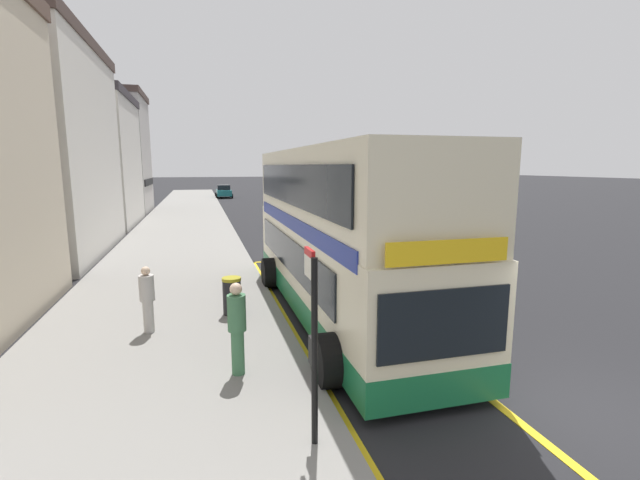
# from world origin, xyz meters

# --- Properties ---
(ground_plane) EXTENTS (260.00, 260.00, 0.00)m
(ground_plane) POSITION_xyz_m (0.00, 32.00, 0.00)
(ground_plane) COLOR black
(pavement_near) EXTENTS (6.00, 76.00, 0.14)m
(pavement_near) POSITION_xyz_m (-7.00, 32.00, 0.07)
(pavement_near) COLOR gray
(pavement_near) RESTS_ON ground
(double_decker_bus) EXTENTS (3.25, 10.80, 4.40)m
(double_decker_bus) POSITION_xyz_m (-2.46, 6.05, 2.06)
(double_decker_bus) COLOR beige
(double_decker_bus) RESTS_ON ground
(bus_bay_markings) EXTENTS (2.80, 14.44, 0.01)m
(bus_bay_markings) POSITION_xyz_m (-2.60, 5.89, 0.01)
(bus_bay_markings) COLOR gold
(bus_bay_markings) RESTS_ON ground
(bus_stop_sign) EXTENTS (0.09, 0.51, 2.72)m
(bus_stop_sign) POSITION_xyz_m (-4.55, 0.53, 1.74)
(bus_stop_sign) COLOR black
(bus_stop_sign) RESTS_ON pavement_near
(terrace_mid) EXTENTS (7.26, 10.56, 9.47)m
(terrace_mid) POSITION_xyz_m (-13.76, 17.09, 4.74)
(terrace_mid) COLOR silver
(terrace_mid) RESTS_ON ground
(terrace_far) EXTENTS (10.44, 9.25, 8.72)m
(terrace_far) POSITION_xyz_m (-15.32, 27.54, 4.37)
(terrace_far) COLOR silver
(terrace_far) RESTS_ON ground
(terrace_corner) EXTENTS (11.12, 7.53, 10.95)m
(terrace_corner) POSITION_xyz_m (-15.65, 36.10, 5.03)
(terrace_corner) COLOR #B2ADA8
(terrace_corner) RESTS_ON ground
(parked_car_teal_distant) EXTENTS (2.09, 4.20, 1.62)m
(parked_car_teal_distant) POSITION_xyz_m (-3.02, 51.99, 0.80)
(parked_car_teal_distant) COLOR #196066
(parked_car_teal_distant) RESTS_ON ground
(parked_car_black_ahead) EXTENTS (2.09, 4.20, 1.62)m
(parked_car_black_ahead) POSITION_xyz_m (5.01, 23.63, 0.80)
(parked_car_black_ahead) COLOR black
(parked_car_black_ahead) RESTS_ON ground
(parked_car_navy_behind) EXTENTS (2.09, 4.20, 1.62)m
(parked_car_navy_behind) POSITION_xyz_m (5.06, 38.64, 0.80)
(parked_car_navy_behind) COLOR navy
(parked_car_navy_behind) RESTS_ON ground
(pedestrian_waiting_near_sign) EXTENTS (0.34, 0.34, 1.75)m
(pedestrian_waiting_near_sign) POSITION_xyz_m (-5.40, 2.84, 1.09)
(pedestrian_waiting_near_sign) COLOR #3F724C
(pedestrian_waiting_near_sign) RESTS_ON pavement_near
(pedestrian_further_back) EXTENTS (0.34, 0.34, 1.56)m
(pedestrian_further_back) POSITION_xyz_m (-7.23, 5.52, 0.98)
(pedestrian_further_back) COLOR #B7B2AD
(pedestrian_further_back) RESTS_ON pavement_near
(litter_bin) EXTENTS (0.49, 0.49, 0.98)m
(litter_bin) POSITION_xyz_m (-5.26, 6.30, 0.63)
(litter_bin) COLOR black
(litter_bin) RESTS_ON pavement_near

